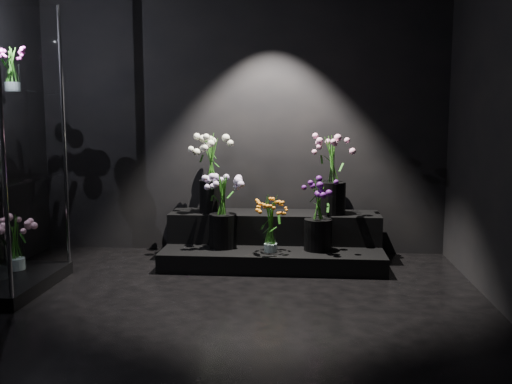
# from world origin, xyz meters

# --- Properties ---
(floor) EXTENTS (4.00, 4.00, 0.00)m
(floor) POSITION_xyz_m (0.00, 0.00, 0.00)
(floor) COLOR black
(floor) RESTS_ON ground
(wall_back) EXTENTS (4.00, 0.00, 4.00)m
(wall_back) POSITION_xyz_m (0.00, 2.00, 1.40)
(wall_back) COLOR black
(wall_back) RESTS_ON floor
(wall_front) EXTENTS (4.00, 0.00, 4.00)m
(wall_front) POSITION_xyz_m (0.00, -2.00, 1.40)
(wall_front) COLOR black
(wall_front) RESTS_ON floor
(display_riser) EXTENTS (1.98, 0.88, 0.44)m
(display_riser) POSITION_xyz_m (0.35, 1.60, 0.18)
(display_riser) COLOR black
(display_riser) RESTS_ON floor
(display_case) EXTENTS (0.61, 1.02, 2.25)m
(display_case) POSITION_xyz_m (-1.67, 0.53, 1.12)
(display_case) COLOR black
(display_case) RESTS_ON floor
(bouquet_orange_bells) EXTENTS (0.28, 0.28, 0.50)m
(bouquet_orange_bells) POSITION_xyz_m (0.34, 1.28, 0.42)
(bouquet_orange_bells) COLOR white
(bouquet_orange_bells) RESTS_ON display_riser
(bouquet_lilac) EXTENTS (0.39, 0.39, 0.67)m
(bouquet_lilac) POSITION_xyz_m (-0.10, 1.40, 0.55)
(bouquet_lilac) COLOR black
(bouquet_lilac) RESTS_ON display_riser
(bouquet_purple) EXTENTS (0.41, 0.41, 0.63)m
(bouquet_purple) POSITION_xyz_m (0.76, 1.38, 0.51)
(bouquet_purple) COLOR black
(bouquet_purple) RESTS_ON display_riser
(bouquet_cream_roses) EXTENTS (0.41, 0.41, 0.73)m
(bouquet_cream_roses) POSITION_xyz_m (-0.25, 1.69, 0.87)
(bouquet_cream_roses) COLOR black
(bouquet_cream_roses) RESTS_ON display_riser
(bouquet_pink_roses) EXTENTS (0.45, 0.45, 0.72)m
(bouquet_pink_roses) POSITION_xyz_m (0.89, 1.69, 0.85)
(bouquet_pink_roses) COLOR black
(bouquet_pink_roses) RESTS_ON display_riser
(bouquet_case_magenta) EXTENTS (0.23, 0.23, 0.35)m
(bouquet_case_magenta) POSITION_xyz_m (-1.63, 0.68, 1.72)
(bouquet_case_magenta) COLOR white
(bouquet_case_magenta) RESTS_ON display_case
(bouquet_case_base_pink) EXTENTS (0.41, 0.41, 0.45)m
(bouquet_case_base_pink) POSITION_xyz_m (-1.71, 0.74, 0.35)
(bouquet_case_base_pink) COLOR white
(bouquet_case_base_pink) RESTS_ON display_case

